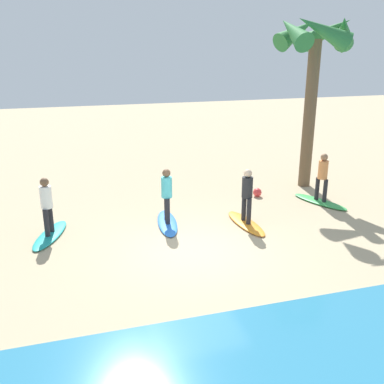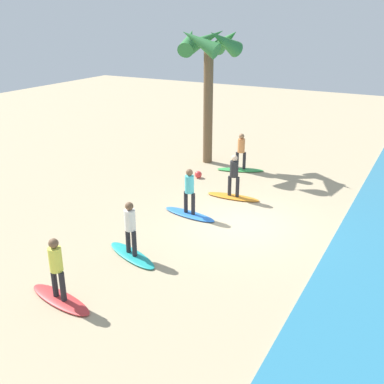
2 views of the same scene
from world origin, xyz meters
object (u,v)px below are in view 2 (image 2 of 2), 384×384
(surfboard_orange, at_px, (233,197))
(surfboard_blue, at_px, (190,214))
(surfer_blue, at_px, (189,188))
(palm_tree, at_px, (209,53))
(surfer_teal, at_px, (130,225))
(surfer_green, at_px, (241,149))
(surfboard_teal, at_px, (132,255))
(surfboard_green, at_px, (240,170))
(surfer_orange, at_px, (234,173))
(surfer_red, at_px, (56,264))
(surfboard_red, at_px, (60,299))
(beach_ball, at_px, (198,175))

(surfboard_orange, bearing_deg, surfboard_blue, -111.40)
(surfer_blue, height_order, palm_tree, palm_tree)
(surfer_teal, bearing_deg, surfboard_blue, 178.88)
(surfer_green, height_order, surfer_blue, same)
(surfer_green, relative_size, surfboard_teal, 0.78)
(surfboard_green, distance_m, surfer_orange, 3.50)
(surfboard_orange, bearing_deg, surfer_orange, -0.00)
(surfboard_green, relative_size, surfboard_teal, 1.00)
(surfboard_teal, xyz_separation_m, surfer_red, (2.68, -0.25, 0.99))
(surfboard_blue, height_order, surfer_blue, surfer_blue)
(surfer_red, bearing_deg, palm_tree, -170.60)
(surfboard_red, bearing_deg, surfer_teal, 93.93)
(surfboard_green, relative_size, surfboard_blue, 1.00)
(surfboard_blue, bearing_deg, surfboard_red, -85.44)
(surfer_blue, xyz_separation_m, surfer_teal, (3.38, -0.07, 0.00))
(surfboard_green, xyz_separation_m, surfer_teal, (8.83, 0.30, 0.99))
(surfboard_green, bearing_deg, surfboard_red, -111.48)
(beach_ball, bearing_deg, surfer_orange, 58.41)
(surfer_blue, relative_size, surfer_teal, 1.00)
(surfboard_green, xyz_separation_m, surfboard_blue, (5.45, 0.37, 0.00))
(surfboard_orange, height_order, surfboard_blue, same)
(surfer_red, height_order, palm_tree, palm_tree)
(surfboard_orange, height_order, surfboard_teal, same)
(surfboard_red, bearing_deg, surfer_orange, 92.37)
(surfer_orange, xyz_separation_m, beach_ball, (-1.40, -2.28, -0.88))
(surfer_teal, xyz_separation_m, beach_ball, (-7.05, -1.53, -0.88))
(surfer_green, distance_m, palm_tree, 4.46)
(palm_tree, bearing_deg, surfer_orange, 39.10)
(surfboard_blue, relative_size, palm_tree, 0.33)
(surfboard_blue, relative_size, surfboard_teal, 1.00)
(surfer_teal, bearing_deg, surfer_green, -178.03)
(surfer_orange, distance_m, surfer_teal, 5.70)
(surfboard_blue, xyz_separation_m, surfer_blue, (0.00, 0.00, 0.99))
(palm_tree, xyz_separation_m, beach_ball, (2.27, 0.70, -4.88))
(surfboard_red, distance_m, palm_tree, 13.14)
(surfboard_orange, distance_m, surfer_orange, 0.99)
(surfboard_teal, height_order, beach_ball, beach_ball)
(surfer_orange, relative_size, palm_tree, 0.26)
(surfboard_blue, bearing_deg, surfer_red, -85.44)
(surfer_teal, height_order, surfer_red, same)
(surfer_red, relative_size, beach_ball, 5.34)
(surfer_green, height_order, surfer_orange, same)
(palm_tree, bearing_deg, surfer_green, 75.94)
(surfboard_blue, bearing_deg, surfer_blue, 7.51)
(surfboard_orange, xyz_separation_m, beach_ball, (-1.40, -2.28, 0.11))
(surfboard_blue, height_order, palm_tree, palm_tree)
(surfer_green, relative_size, surfer_red, 1.00)
(surfer_orange, relative_size, surfer_teal, 1.00)
(surfer_orange, relative_size, surfboard_teal, 0.78)
(surfboard_red, bearing_deg, surfboard_teal, 93.93)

